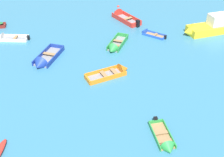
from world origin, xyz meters
The scene contains 9 objects.
rowboat_green_distant_center centered at (0.57, 25.24, 0.20)m, with size 2.51×3.90×1.07m.
rowboat_red_near_camera centered at (1.82, 32.60, 0.24)m, with size 3.47×4.47×1.32m.
rowboat_deep_blue_back_row_right centered at (-5.99, 22.86, 0.20)m, with size 2.74×4.32×1.36m.
rowboat_white_midfield_left centered at (-10.50, 27.86, 0.14)m, with size 3.49×1.51×1.09m.
rowboat_orange_back_row_left centered at (0.43, 20.91, 0.18)m, with size 3.97×2.62×1.16m.
rowboat_blue_near_left centered at (4.30, 28.15, 0.12)m, with size 2.71×2.31×0.88m.
motor_launch_yellow_near_right centered at (10.78, 28.19, 0.63)m, with size 6.29×3.21×2.28m.
rowboat_green_foreground_center centered at (2.95, 12.76, 0.14)m, with size 1.41×3.06×0.96m.
mooring_buoy_outer_edge centered at (1.73, 36.20, 0.00)m, with size 0.34×0.34×0.34m, color red.
Camera 1 is at (-1.13, 0.38, 13.87)m, focal length 46.78 mm.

